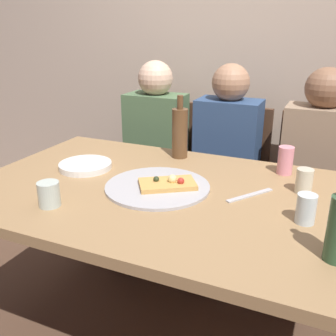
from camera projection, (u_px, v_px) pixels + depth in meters
The scene contains 17 objects.
back_wall at pixel (252, 36), 2.33m from camera, with size 6.00×0.10×2.60m, color #BCA893.
dining_table at pixel (175, 207), 1.52m from camera, with size 1.66×0.99×0.75m.
pizza_tray at pixel (158, 186), 1.53m from camera, with size 0.42×0.42×0.01m, color #ADADB2.
pizza_slice_last at pixel (168, 183), 1.51m from camera, with size 0.26×0.23×0.05m.
wine_bottle at pixel (180, 132), 1.84m from camera, with size 0.08×0.08×0.30m.
tumbler_near at pixel (304, 181), 1.47m from camera, with size 0.06×0.06×0.10m, color beige.
tumbler_far at pixel (306, 209), 1.24m from camera, with size 0.06×0.06×0.10m, color silver.
wine_glass at pixel (49, 194), 1.36m from camera, with size 0.08×0.08×0.09m, color #B7C6BC.
soda_can at pixel (285, 160), 1.65m from camera, with size 0.07×0.07×0.12m, color pink.
plate_stack at pixel (85, 166), 1.73m from camera, with size 0.24×0.24×0.03m, color white.
table_knife at pixel (250, 195), 1.45m from camera, with size 0.22×0.02×0.01m, color #B7B7BC.
chair_left at pixel (160, 162), 2.53m from camera, with size 0.44×0.44×0.90m.
chair_middle at pixel (228, 172), 2.36m from camera, with size 0.44×0.44×0.90m.
chair_right at pixel (313, 185), 2.17m from camera, with size 0.44×0.44×0.90m.
guest_in_sweater at pixel (150, 150), 2.36m from camera, with size 0.36×0.56×1.17m.
guest_in_beanie at pixel (222, 160), 2.18m from camera, with size 0.36×0.56×1.17m.
guest_by_wall at pixel (314, 173), 1.99m from camera, with size 0.36×0.56×1.17m.
Camera 1 is at (0.53, -1.26, 1.36)m, focal length 40.92 mm.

